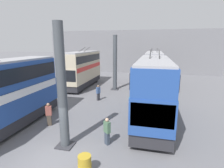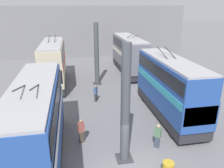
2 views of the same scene
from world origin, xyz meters
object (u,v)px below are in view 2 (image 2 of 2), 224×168
at_px(bus_left_far, 129,52).
at_px(bus_right_near, 37,120).
at_px(bus_right_mid, 53,61).
at_px(person_aisle_midway, 96,93).
at_px(person_by_left_row, 158,135).
at_px(bus_left_near, 170,84).
at_px(person_by_right_row, 81,130).

bearing_deg(bus_left_far, bus_right_near, 150.27).
bearing_deg(bus_right_near, bus_right_mid, -0.00).
xyz_separation_m(bus_right_mid, person_aisle_midway, (-5.74, -4.24, -1.93)).
bearing_deg(person_aisle_midway, bus_right_mid, -20.77).
distance_m(bus_right_near, person_aisle_midway, 9.34).
bearing_deg(person_by_left_row, bus_left_near, -172.29).
bearing_deg(person_aisle_midway, bus_left_far, -88.68).
bearing_deg(person_by_left_row, bus_right_mid, -112.70).
xyz_separation_m(bus_left_far, bus_right_mid, (-3.59, 9.96, 0.06)).
distance_m(bus_left_far, person_by_right_row, 17.72).
distance_m(bus_left_near, person_by_left_row, 5.27).
bearing_deg(person_by_right_row, person_by_left_row, -128.31).
bearing_deg(person_by_left_row, bus_right_near, -50.87).
bearing_deg(person_aisle_midway, bus_right_near, 95.22).
relative_size(bus_right_near, bus_right_mid, 1.05).
distance_m(bus_left_near, person_by_right_row, 8.15).
xyz_separation_m(person_aisle_midway, person_by_left_row, (-8.12, -3.14, 0.01)).
xyz_separation_m(bus_left_far, person_by_left_row, (-17.45, 2.58, -1.85)).
bearing_deg(person_by_left_row, person_aisle_midway, -119.57).
bearing_deg(bus_left_far, bus_right_mid, 109.81).
relative_size(bus_left_near, person_by_right_row, 5.37).
height_order(bus_left_far, bus_right_near, bus_right_near).
relative_size(bus_right_near, person_by_right_row, 5.55).
height_order(bus_left_near, person_by_right_row, bus_left_near).
xyz_separation_m(bus_right_mid, person_by_left_row, (-13.87, -7.38, -1.92)).
distance_m(bus_left_near, person_aisle_midway, 7.20).
xyz_separation_m(bus_left_near, bus_right_mid, (9.67, 9.96, 0.02)).
height_order(person_by_right_row, person_by_left_row, person_by_right_row).
distance_m(bus_left_far, bus_right_near, 20.08).
bearing_deg(person_by_right_row, bus_left_near, -91.40).
bearing_deg(person_by_left_row, person_by_right_row, -67.69).
distance_m(bus_right_mid, person_by_left_row, 15.82).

